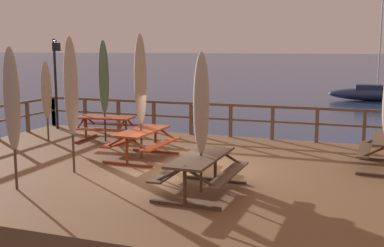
{
  "coord_description": "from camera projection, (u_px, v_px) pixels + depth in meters",
  "views": [
    {
      "loc": [
        4.03,
        -10.53,
        3.7
      ],
      "look_at": [
        0.0,
        0.68,
        1.81
      ],
      "focal_mm": 44.77,
      "sensor_mm": 36.0,
      "label": 1
    }
  ],
  "objects": [
    {
      "name": "ground_plane",
      "position": [
        183.0,
        200.0,
        11.72
      ],
      "size": [
        600.0,
        600.0,
        0.0
      ],
      "primitive_type": "plane",
      "color": "navy"
    },
    {
      "name": "wooden_deck",
      "position": [
        183.0,
        184.0,
        11.65
      ],
      "size": [
        14.03,
        9.13,
        0.81
      ],
      "primitive_type": "cube",
      "color": "brown",
      "rests_on": "ground"
    },
    {
      "name": "railing_waterside_far",
      "position": [
        231.0,
        115.0,
        15.58
      ],
      "size": [
        13.83,
        0.1,
        1.09
      ],
      "color": "brown",
      "rests_on": "wooden_deck"
    },
    {
      "name": "picnic_table_front_left",
      "position": [
        201.0,
        166.0,
        9.55
      ],
      "size": [
        1.44,
        2.19,
        0.78
      ],
      "color": "brown",
      "rests_on": "wooden_deck"
    },
    {
      "name": "picnic_table_mid_left",
      "position": [
        142.0,
        138.0,
        12.53
      ],
      "size": [
        1.48,
        2.01,
        0.78
      ],
      "color": "#993819",
      "rests_on": "wooden_deck"
    },
    {
      "name": "picnic_table_back_left",
      "position": [
        106.0,
        123.0,
        14.98
      ],
      "size": [
        1.85,
        1.54,
        0.78
      ],
      "color": "#993819",
      "rests_on": "wooden_deck"
    },
    {
      "name": "patio_umbrella_tall_mid_left",
      "position": [
        201.0,
        104.0,
        9.4
      ],
      "size": [
        0.32,
        0.32,
        2.82
      ],
      "color": "#4C3828",
      "rests_on": "wooden_deck"
    },
    {
      "name": "patio_umbrella_tall_back_left",
      "position": [
        140.0,
        80.0,
        12.27
      ],
      "size": [
        0.32,
        0.32,
        3.26
      ],
      "color": "#4C3828",
      "rests_on": "wooden_deck"
    },
    {
      "name": "patio_umbrella_tall_back_right",
      "position": [
        104.0,
        77.0,
        14.69
      ],
      "size": [
        0.32,
        0.32,
        3.13
      ],
      "color": "#4C3828",
      "rests_on": "wooden_deck"
    },
    {
      "name": "patio_umbrella_short_mid",
      "position": [
        12.0,
        100.0,
        9.58
      ],
      "size": [
        0.32,
        0.32,
        2.93
      ],
      "color": "#4C3828",
      "rests_on": "wooden_deck"
    },
    {
      "name": "patio_umbrella_short_back",
      "position": [
        46.0,
        91.0,
        14.78
      ],
      "size": [
        0.32,
        0.32,
        2.5
      ],
      "color": "#4C3828",
      "rests_on": "wooden_deck"
    },
    {
      "name": "patio_umbrella_tall_mid_right",
      "position": [
        71.0,
        87.0,
        10.93
      ],
      "size": [
        0.32,
        0.32,
        3.16
      ],
      "color": "#4C3828",
      "rests_on": "wooden_deck"
    },
    {
      "name": "lamp_post_hooked",
      "position": [
        56.0,
        70.0,
        16.78
      ],
      "size": [
        0.52,
        0.54,
        3.2
      ],
      "color": "black",
      "rests_on": "wooden_deck"
    },
    {
      "name": "sailboat_distant",
      "position": [
        372.0,
        93.0,
        33.7
      ],
      "size": [
        6.13,
        2.21,
        7.72
      ],
      "color": "navy",
      "rests_on": "ground"
    }
  ]
}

